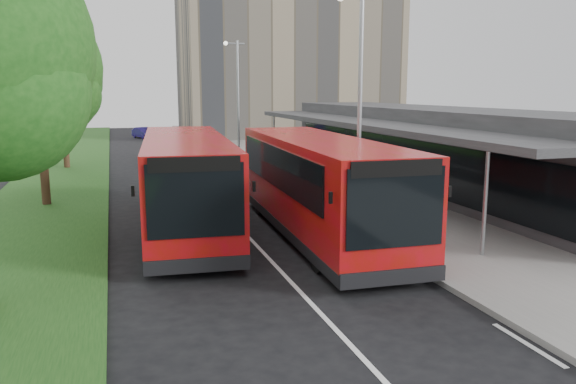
{
  "coord_description": "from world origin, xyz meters",
  "views": [
    {
      "loc": [
        -4.17,
        -16.32,
        4.87
      ],
      "look_at": [
        1.33,
        1.3,
        1.5
      ],
      "focal_mm": 35.0,
      "sensor_mm": 36.0,
      "label": 1
    }
  ],
  "objects_px": {
    "litter_bin": "(327,176)",
    "bollard": "(263,160)",
    "lamp_post_far": "(237,92)",
    "bus_second": "(186,182)",
    "car_near": "(174,135)",
    "lamp_post_near": "(358,94)",
    "bus_main": "(319,186)",
    "car_far": "(143,133)",
    "tree_mid": "(37,76)",
    "tree_far": "(61,87)"
  },
  "relations": [
    {
      "from": "tree_far",
      "to": "bus_main",
      "type": "bearing_deg",
      "value": -65.08
    },
    {
      "from": "tree_far",
      "to": "bus_main",
      "type": "distance_m",
      "value": 22.38
    },
    {
      "from": "litter_bin",
      "to": "bollard",
      "type": "relative_size",
      "value": 0.93
    },
    {
      "from": "car_near",
      "to": "car_far",
      "type": "distance_m",
      "value": 5.0
    },
    {
      "from": "tree_far",
      "to": "bus_main",
      "type": "relative_size",
      "value": 0.67
    },
    {
      "from": "bollard",
      "to": "car_near",
      "type": "bearing_deg",
      "value": 98.08
    },
    {
      "from": "lamp_post_far",
      "to": "car_near",
      "type": "height_order",
      "value": "lamp_post_far"
    },
    {
      "from": "tree_far",
      "to": "car_far",
      "type": "xyz_separation_m",
      "value": [
        5.86,
        21.77,
        -4.48
      ]
    },
    {
      "from": "lamp_post_near",
      "to": "car_near",
      "type": "height_order",
      "value": "lamp_post_near"
    },
    {
      "from": "litter_bin",
      "to": "tree_far",
      "type": "bearing_deg",
      "value": 139.11
    },
    {
      "from": "car_near",
      "to": "lamp_post_near",
      "type": "bearing_deg",
      "value": -65.68
    },
    {
      "from": "tree_mid",
      "to": "litter_bin",
      "type": "distance_m",
      "value": 13.93
    },
    {
      "from": "litter_bin",
      "to": "lamp_post_far",
      "type": "bearing_deg",
      "value": 98.88
    },
    {
      "from": "car_near",
      "to": "lamp_post_far",
      "type": "bearing_deg",
      "value": -60.8
    },
    {
      "from": "car_near",
      "to": "bus_second",
      "type": "bearing_deg",
      "value": -75.09
    },
    {
      "from": "bollard",
      "to": "car_far",
      "type": "bearing_deg",
      "value": 102.46
    },
    {
      "from": "tree_mid",
      "to": "bollard",
      "type": "height_order",
      "value": "tree_mid"
    },
    {
      "from": "tree_far",
      "to": "bus_second",
      "type": "bearing_deg",
      "value": -73.66
    },
    {
      "from": "lamp_post_far",
      "to": "bus_second",
      "type": "bearing_deg",
      "value": -107.51
    },
    {
      "from": "bus_main",
      "to": "bollard",
      "type": "bearing_deg",
      "value": 84.09
    },
    {
      "from": "bus_second",
      "to": "car_far",
      "type": "xyz_separation_m",
      "value": [
        0.64,
        39.56,
        -1.11
      ]
    },
    {
      "from": "litter_bin",
      "to": "bollard",
      "type": "distance_m",
      "value": 7.23
    },
    {
      "from": "tree_far",
      "to": "litter_bin",
      "type": "relative_size",
      "value": 9.34
    },
    {
      "from": "litter_bin",
      "to": "car_near",
      "type": "relative_size",
      "value": 0.26
    },
    {
      "from": "tree_far",
      "to": "bollard",
      "type": "xyz_separation_m",
      "value": [
        11.6,
        -4.21,
        -4.44
      ]
    },
    {
      "from": "lamp_post_far",
      "to": "bus_second",
      "type": "height_order",
      "value": "lamp_post_far"
    },
    {
      "from": "tree_mid",
      "to": "lamp_post_far",
      "type": "height_order",
      "value": "tree_mid"
    },
    {
      "from": "bus_main",
      "to": "bus_second",
      "type": "height_order",
      "value": "bus_main"
    },
    {
      "from": "lamp_post_far",
      "to": "car_far",
      "type": "bearing_deg",
      "value": 104.21
    },
    {
      "from": "lamp_post_near",
      "to": "car_far",
      "type": "distance_m",
      "value": 41.37
    },
    {
      "from": "bus_second",
      "to": "bus_main",
      "type": "bearing_deg",
      "value": -24.28
    },
    {
      "from": "bus_second",
      "to": "bollard",
      "type": "relative_size",
      "value": 13.0
    },
    {
      "from": "lamp_post_near",
      "to": "lamp_post_far",
      "type": "relative_size",
      "value": 1.0
    },
    {
      "from": "lamp_post_far",
      "to": "bus_main",
      "type": "relative_size",
      "value": 0.68
    },
    {
      "from": "bus_second",
      "to": "car_far",
      "type": "bearing_deg",
      "value": 93.81
    },
    {
      "from": "bollard",
      "to": "car_far",
      "type": "relative_size",
      "value": 0.26
    },
    {
      "from": "lamp_post_near",
      "to": "car_far",
      "type": "bearing_deg",
      "value": 97.36
    },
    {
      "from": "lamp_post_far",
      "to": "car_near",
      "type": "xyz_separation_m",
      "value": [
        -2.62,
        16.59,
        -4.18
      ]
    },
    {
      "from": "tree_mid",
      "to": "litter_bin",
      "type": "bearing_deg",
      "value": 3.09
    },
    {
      "from": "car_far",
      "to": "litter_bin",
      "type": "bearing_deg",
      "value": -98.6
    },
    {
      "from": "tree_far",
      "to": "lamp_post_near",
      "type": "height_order",
      "value": "lamp_post_near"
    },
    {
      "from": "tree_far",
      "to": "lamp_post_near",
      "type": "bearing_deg",
      "value": -59.71
    },
    {
      "from": "litter_bin",
      "to": "car_near",
      "type": "distance_m",
      "value": 29.19
    },
    {
      "from": "car_far",
      "to": "tree_far",
      "type": "bearing_deg",
      "value": -125.91
    },
    {
      "from": "bus_main",
      "to": "bollard",
      "type": "distance_m",
      "value": 16.06
    },
    {
      "from": "tree_mid",
      "to": "litter_bin",
      "type": "xyz_separation_m",
      "value": [
        13.04,
        0.7,
        -4.84
      ]
    },
    {
      "from": "tree_mid",
      "to": "tree_far",
      "type": "height_order",
      "value": "tree_mid"
    },
    {
      "from": "bus_second",
      "to": "car_far",
      "type": "height_order",
      "value": "bus_second"
    },
    {
      "from": "lamp_post_near",
      "to": "lamp_post_far",
      "type": "height_order",
      "value": "same"
    },
    {
      "from": "litter_bin",
      "to": "bollard",
      "type": "height_order",
      "value": "bollard"
    }
  ]
}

